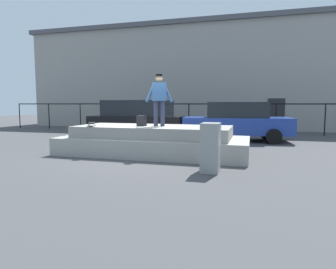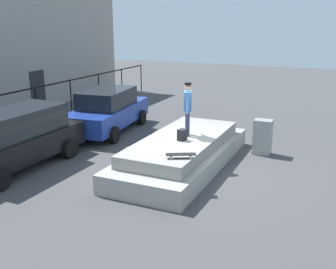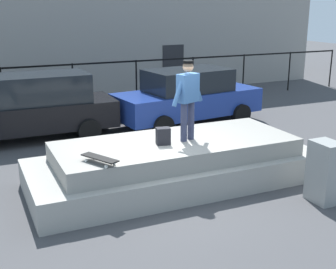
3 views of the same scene
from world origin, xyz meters
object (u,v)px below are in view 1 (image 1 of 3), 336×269
(skateboarder, at_px, (159,96))
(skateboard, at_px, (92,123))
(car_blue_sedan_mid, at_px, (236,121))
(utility_box, at_px, (211,148))
(car_black_hatchback_near, at_px, (138,118))
(backpack, at_px, (142,121))

(skateboarder, height_order, skateboard, skateboarder)
(skateboard, xyz_separation_m, car_blue_sedan_mid, (4.33, 5.09, -0.15))
(car_blue_sedan_mid, relative_size, utility_box, 4.05)
(skateboard, distance_m, car_black_hatchback_near, 5.36)
(skateboarder, distance_m, skateboard, 2.36)
(backpack, xyz_separation_m, car_blue_sedan_mid, (2.83, 4.49, -0.23))
(skateboard, xyz_separation_m, utility_box, (4.05, -1.34, -0.44))
(skateboard, xyz_separation_m, car_black_hatchback_near, (-0.53, 5.33, -0.07))
(car_black_hatchback_near, distance_m, utility_box, 8.10)
(car_blue_sedan_mid, bearing_deg, utility_box, -92.53)
(skateboarder, height_order, backpack, skateboarder)
(skateboarder, bearing_deg, utility_box, -45.60)
(skateboarder, xyz_separation_m, skateboard, (-2.09, -0.66, -0.87))
(skateboard, relative_size, car_black_hatchback_near, 0.17)
(utility_box, bearing_deg, car_black_hatchback_near, 124.41)
(skateboard, height_order, car_blue_sedan_mid, car_blue_sedan_mid)
(car_black_hatchback_near, xyz_separation_m, utility_box, (4.58, -6.67, -0.37))
(skateboarder, xyz_separation_m, car_black_hatchback_near, (-2.63, 4.67, -0.94))
(backpack, distance_m, car_blue_sedan_mid, 5.31)
(utility_box, bearing_deg, skateboarder, 134.32)
(skateboard, height_order, backpack, backpack)
(car_black_hatchback_near, height_order, car_blue_sedan_mid, car_black_hatchback_near)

